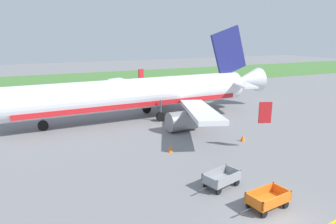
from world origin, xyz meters
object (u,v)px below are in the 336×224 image
traffic_cone_near_plane (170,149)px  traffic_cone_mid_apron (243,138)px  baggage_cart_fourth_in_row (222,179)px  airplane (142,94)px  baggage_cart_third_in_row (268,199)px

traffic_cone_near_plane → traffic_cone_mid_apron: bearing=-2.2°
traffic_cone_near_plane → traffic_cone_mid_apron: traffic_cone_mid_apron is taller
baggage_cart_fourth_in_row → traffic_cone_mid_apron: size_ratio=5.72×
airplane → traffic_cone_mid_apron: bearing=-63.7°
baggage_cart_fourth_in_row → traffic_cone_near_plane: baggage_cart_fourth_in_row is taller
airplane → traffic_cone_mid_apron: airplane is taller
baggage_cart_third_in_row → baggage_cart_fourth_in_row: bearing=106.2°
baggage_cart_fourth_in_row → traffic_cone_mid_apron: bearing=44.3°
airplane → traffic_cone_near_plane: 12.24m
airplane → baggage_cart_third_in_row: (-0.20, -22.49, -2.45)m
baggage_cart_fourth_in_row → traffic_cone_near_plane: (-0.46, 7.29, -0.31)m
baggage_cart_third_in_row → baggage_cart_fourth_in_row: 3.53m
baggage_cart_third_in_row → traffic_cone_mid_apron: baggage_cart_third_in_row is taller
airplane → traffic_cone_mid_apron: 13.77m
baggage_cart_third_in_row → traffic_cone_mid_apron: size_ratio=5.72×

